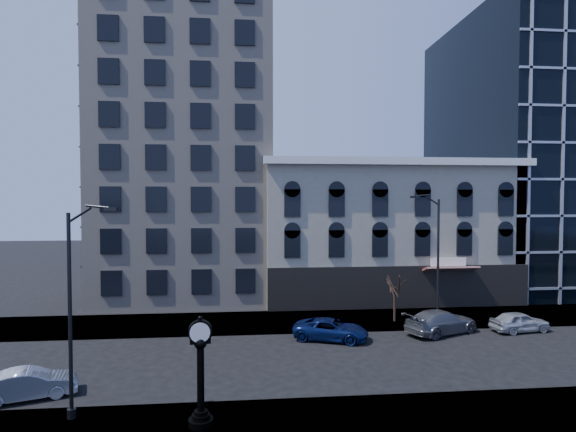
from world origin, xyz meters
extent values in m
plane|color=black|center=(0.00, 0.00, 0.00)|extent=(160.00, 160.00, 0.00)
cube|color=gray|center=(0.00, 8.00, 0.06)|extent=(160.00, 6.00, 0.12)
cube|color=beige|center=(-6.00, 19.00, 19.00)|extent=(15.00, 15.00, 38.00)
cube|color=#A69F88|center=(12.00, 16.00, 6.00)|extent=(22.00, 10.00, 12.00)
cube|color=white|center=(12.00, 10.80, 12.20)|extent=(22.60, 0.80, 0.60)
cube|color=black|center=(12.00, 10.95, 1.80)|extent=(22.00, 0.30, 3.60)
cube|color=maroon|center=(16.00, 10.40, 3.40)|extent=(4.50, 1.18, 0.55)
cube|color=black|center=(32.00, 21.00, 14.00)|extent=(20.00, 20.00, 28.00)
cylinder|color=black|center=(-2.50, -7.09, 0.26)|extent=(0.99, 0.99, 0.27)
cylinder|color=black|center=(-2.50, -7.09, 0.48)|extent=(0.72, 0.72, 0.18)
cylinder|color=black|center=(-2.50, -7.09, 0.64)|extent=(0.54, 0.54, 0.14)
cylinder|color=black|center=(-2.50, -7.09, 2.01)|extent=(0.29, 0.29, 2.61)
sphere|color=black|center=(-2.50, -7.09, 3.41)|extent=(0.50, 0.50, 0.50)
cube|color=black|center=(-2.50, -7.09, 3.50)|extent=(0.83, 0.28, 0.23)
cylinder|color=black|center=(-2.50, -7.09, 3.86)|extent=(0.96, 0.38, 0.94)
cylinder|color=white|center=(-2.50, -7.24, 3.86)|extent=(0.79, 0.10, 0.79)
cylinder|color=white|center=(-2.50, -6.93, 3.86)|extent=(0.79, 0.10, 0.79)
sphere|color=black|center=(-2.50, -7.09, 4.40)|extent=(0.18, 0.18, 0.18)
cylinder|color=black|center=(-7.82, -6.00, 4.32)|extent=(0.16, 0.16, 8.39)
cylinder|color=black|center=(-7.82, -6.00, 0.32)|extent=(0.35, 0.35, 0.39)
cube|color=black|center=(-6.03, -6.50, 8.66)|extent=(0.57, 0.35, 0.14)
cylinder|color=black|center=(12.97, 6.00, 4.61)|extent=(0.17, 0.17, 8.97)
cylinder|color=black|center=(12.97, 6.00, 0.33)|extent=(0.38, 0.38, 0.42)
cube|color=black|center=(11.01, 5.71, 9.25)|extent=(0.60, 0.31, 0.15)
cylinder|color=#312218|center=(10.18, 7.12, 1.38)|extent=(0.19, 0.19, 2.52)
imported|color=#A5A8AD|center=(-10.55, -3.66, 0.67)|extent=(4.29, 2.65, 1.33)
imported|color=#0C194C|center=(4.74, 3.55, 0.67)|extent=(5.27, 3.69, 1.34)
imported|color=#595B60|center=(12.46, 4.25, 0.79)|extent=(5.85, 4.14, 1.57)
imported|color=#A5A8AD|center=(17.98, 4.12, 0.69)|extent=(4.21, 2.15, 1.37)
camera|label=1|loc=(-0.71, -24.75, 9.01)|focal=28.00mm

